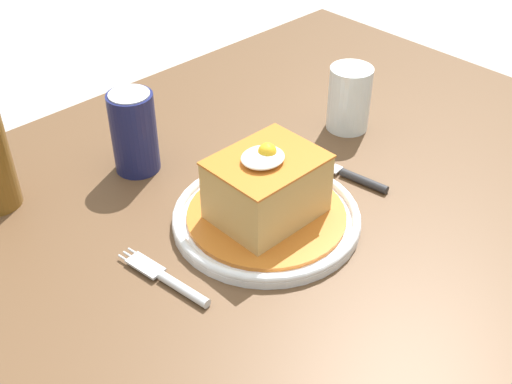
{
  "coord_description": "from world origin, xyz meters",
  "views": [
    {
      "loc": [
        -0.5,
        -0.52,
        1.3
      ],
      "look_at": [
        -0.03,
        -0.03,
        0.79
      ],
      "focal_mm": 45.51,
      "sensor_mm": 36.0,
      "label": 1
    }
  ],
  "objects_px": {
    "knife": "(350,175)",
    "soda_can": "(134,132)",
    "main_plate": "(266,217)",
    "drinking_glass": "(349,102)",
    "fork": "(171,281)"
  },
  "relations": [
    {
      "from": "knife",
      "to": "soda_can",
      "type": "bearing_deg",
      "value": 131.19
    },
    {
      "from": "main_plate",
      "to": "drinking_glass",
      "type": "height_order",
      "value": "drinking_glass"
    },
    {
      "from": "main_plate",
      "to": "fork",
      "type": "bearing_deg",
      "value": -178.2
    },
    {
      "from": "knife",
      "to": "soda_can",
      "type": "xyz_separation_m",
      "value": [
        -0.21,
        0.24,
        0.06
      ]
    },
    {
      "from": "fork",
      "to": "soda_can",
      "type": "bearing_deg",
      "value": 63.2
    },
    {
      "from": "knife",
      "to": "fork",
      "type": "bearing_deg",
      "value": 178.83
    },
    {
      "from": "soda_can",
      "to": "drinking_glass",
      "type": "height_order",
      "value": "soda_can"
    },
    {
      "from": "fork",
      "to": "knife",
      "type": "xyz_separation_m",
      "value": [
        0.32,
        -0.01,
        0.0
      ]
    },
    {
      "from": "soda_can",
      "to": "drinking_glass",
      "type": "relative_size",
      "value": 1.18
    },
    {
      "from": "fork",
      "to": "drinking_glass",
      "type": "distance_m",
      "value": 0.44
    },
    {
      "from": "main_plate",
      "to": "knife",
      "type": "height_order",
      "value": "main_plate"
    },
    {
      "from": "main_plate",
      "to": "soda_can",
      "type": "height_order",
      "value": "soda_can"
    },
    {
      "from": "main_plate",
      "to": "soda_can",
      "type": "xyz_separation_m",
      "value": [
        -0.05,
        0.22,
        0.05
      ]
    },
    {
      "from": "soda_can",
      "to": "drinking_glass",
      "type": "distance_m",
      "value": 0.34
    },
    {
      "from": "soda_can",
      "to": "drinking_glass",
      "type": "xyz_separation_m",
      "value": [
        0.31,
        -0.14,
        -0.02
      ]
    }
  ]
}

